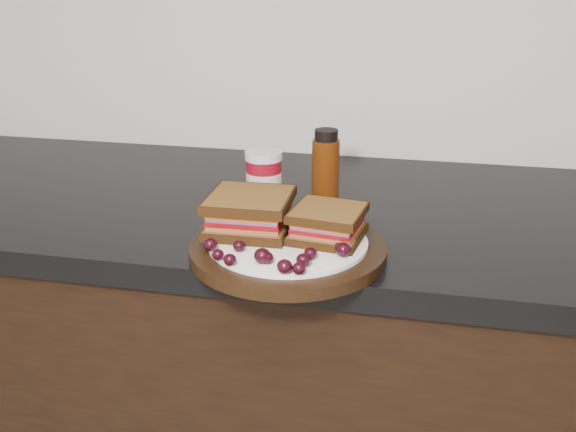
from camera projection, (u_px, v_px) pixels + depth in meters
name	position (u px, v px, depth m)	size (l,w,h in m)	color
base_cabinets	(197.00, 404.00, 1.34)	(3.96, 0.58, 0.86)	black
countertop	(184.00, 202.00, 1.18)	(3.98, 0.60, 0.04)	black
plate	(288.00, 249.00, 0.91)	(0.28, 0.28, 0.02)	black
sandwich_left	(250.00, 213.00, 0.93)	(0.12, 0.12, 0.05)	brown
sandwich_right	(328.00, 223.00, 0.90)	(0.10, 0.10, 0.04)	brown
grape_0	(210.00, 244.00, 0.87)	(0.02, 0.02, 0.02)	black
grape_1	(239.00, 246.00, 0.87)	(0.02, 0.02, 0.02)	black
grape_2	(218.00, 255.00, 0.84)	(0.02, 0.02, 0.01)	black
grape_3	(230.00, 260.00, 0.83)	(0.02, 0.02, 0.02)	black
grape_4	(262.00, 256.00, 0.83)	(0.02, 0.02, 0.02)	black
grape_5	(267.00, 258.00, 0.83)	(0.02, 0.02, 0.02)	black
grape_6	(285.00, 266.00, 0.80)	(0.02, 0.02, 0.02)	black
grape_7	(299.00, 268.00, 0.80)	(0.02, 0.02, 0.02)	black
grape_8	(303.00, 260.00, 0.82)	(0.02, 0.02, 0.02)	black
grape_9	(310.00, 253.00, 0.84)	(0.02, 0.02, 0.02)	black
grape_10	(343.00, 249.00, 0.85)	(0.02, 0.02, 0.02)	black
grape_11	(339.00, 248.00, 0.86)	(0.02, 0.02, 0.01)	black
grape_12	(341.00, 245.00, 0.87)	(0.02, 0.02, 0.02)	black
grape_13	(350.00, 231.00, 0.91)	(0.02, 0.02, 0.02)	black
grape_14	(344.00, 230.00, 0.92)	(0.02, 0.02, 0.02)	black
grape_15	(324.00, 227.00, 0.93)	(0.02, 0.02, 0.02)	black
grape_16	(255.00, 219.00, 0.96)	(0.02, 0.02, 0.02)	black
grape_17	(259.00, 224.00, 0.94)	(0.02, 0.02, 0.02)	black
grape_18	(236.00, 225.00, 0.93)	(0.02, 0.02, 0.02)	black
grape_19	(237.00, 228.00, 0.92)	(0.02, 0.02, 0.02)	black
grape_20	(236.00, 237.00, 0.90)	(0.02, 0.02, 0.02)	black
grape_21	(266.00, 224.00, 0.94)	(0.01, 0.01, 0.01)	black
grape_22	(245.00, 229.00, 0.92)	(0.02, 0.02, 0.02)	black
grape_23	(223.00, 225.00, 0.94)	(0.02, 0.02, 0.02)	black
condiment_jar	(264.00, 178.00, 1.10)	(0.06, 0.06, 0.09)	maroon
oil_bottle	(326.00, 167.00, 1.09)	(0.05, 0.05, 0.13)	#4A1F07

